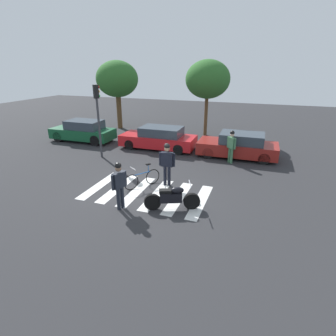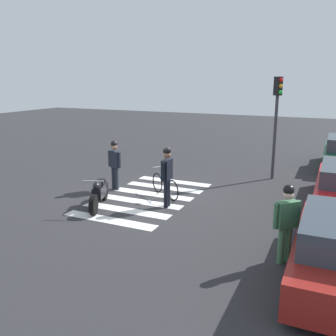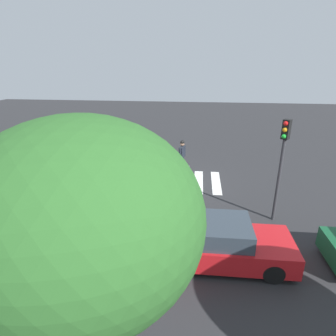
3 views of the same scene
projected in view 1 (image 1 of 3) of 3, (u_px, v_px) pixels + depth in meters
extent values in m
plane|color=#2B2B2D|center=(147.00, 193.00, 11.10)|extent=(60.00, 60.00, 0.00)
cylinder|color=black|center=(192.00, 201.00, 9.77)|extent=(0.62, 0.36, 0.61)
cylinder|color=black|center=(152.00, 202.00, 9.71)|extent=(0.62, 0.36, 0.61)
cube|color=black|center=(171.00, 197.00, 9.67)|extent=(0.85, 0.56, 0.36)
ellipsoid|color=black|center=(177.00, 190.00, 9.58)|extent=(0.53, 0.40, 0.24)
cube|color=black|center=(165.00, 191.00, 9.58)|extent=(0.50, 0.39, 0.12)
cylinder|color=#A5A5AD|center=(190.00, 184.00, 9.51)|extent=(0.26, 0.59, 0.04)
torus|color=black|center=(131.00, 182.00, 11.24)|extent=(0.43, 0.59, 0.69)
torus|color=black|center=(153.00, 177.00, 11.81)|extent=(0.43, 0.59, 0.69)
cylinder|color=#1E4C8C|center=(142.00, 173.00, 11.42)|extent=(0.51, 0.70, 0.04)
cylinder|color=#1E4C8C|center=(148.00, 168.00, 11.53)|extent=(0.04, 0.04, 0.34)
cube|color=black|center=(148.00, 164.00, 11.47)|extent=(0.20, 0.22, 0.06)
cylinder|color=#99999E|center=(133.00, 168.00, 11.08)|extent=(0.39, 0.29, 0.03)
cylinder|color=#1E232D|center=(122.00, 197.00, 9.83)|extent=(0.14, 0.14, 0.83)
cylinder|color=#1E232D|center=(118.00, 199.00, 9.70)|extent=(0.14, 0.14, 0.83)
cube|color=#1E232D|center=(119.00, 180.00, 9.51)|extent=(0.36, 0.52, 0.59)
sphere|color=#8C664C|center=(118.00, 168.00, 9.35)|extent=(0.22, 0.22, 0.22)
cylinder|color=#1E232D|center=(125.00, 178.00, 9.71)|extent=(0.09, 0.09, 0.56)
cylinder|color=#1E232D|center=(113.00, 183.00, 9.30)|extent=(0.09, 0.09, 0.56)
sphere|color=black|center=(118.00, 166.00, 9.31)|extent=(0.24, 0.24, 0.24)
cylinder|color=black|center=(165.00, 176.00, 11.68)|extent=(0.14, 0.14, 0.88)
cylinder|color=black|center=(169.00, 176.00, 11.63)|extent=(0.14, 0.14, 0.88)
cube|color=black|center=(167.00, 159.00, 11.38)|extent=(0.53, 0.24, 0.63)
sphere|color=#8C664C|center=(167.00, 149.00, 11.21)|extent=(0.24, 0.24, 0.24)
cylinder|color=black|center=(160.00, 159.00, 11.46)|extent=(0.09, 0.09, 0.59)
cylinder|color=black|center=(174.00, 160.00, 11.31)|extent=(0.09, 0.09, 0.59)
sphere|color=black|center=(167.00, 146.00, 11.17)|extent=(0.25, 0.25, 0.25)
cylinder|color=#3F724C|center=(231.00, 156.00, 14.28)|extent=(0.14, 0.14, 0.82)
cylinder|color=#3F724C|center=(229.00, 155.00, 14.43)|extent=(0.14, 0.14, 0.82)
cube|color=#3F724C|center=(231.00, 143.00, 14.10)|extent=(0.48, 0.48, 0.58)
sphere|color=beige|center=(232.00, 135.00, 13.94)|extent=(0.22, 0.22, 0.22)
cylinder|color=#3F724C|center=(235.00, 144.00, 13.86)|extent=(0.09, 0.09, 0.55)
cylinder|color=#3F724C|center=(228.00, 142.00, 14.34)|extent=(0.09, 0.09, 0.55)
sphere|color=black|center=(232.00, 133.00, 13.91)|extent=(0.23, 0.23, 0.23)
cube|color=silver|center=(100.00, 185.00, 11.80)|extent=(0.45, 2.93, 0.01)
cube|color=silver|center=(118.00, 188.00, 11.52)|extent=(0.45, 2.93, 0.01)
cube|color=silver|center=(137.00, 191.00, 11.24)|extent=(0.45, 2.93, 0.01)
cube|color=silver|center=(157.00, 194.00, 10.96)|extent=(0.45, 2.93, 0.01)
cube|color=silver|center=(178.00, 198.00, 10.68)|extent=(0.45, 2.93, 0.01)
cube|color=silver|center=(200.00, 201.00, 10.40)|extent=(0.45, 2.93, 0.01)
cylinder|color=black|center=(58.00, 137.00, 18.33)|extent=(0.70, 0.23, 0.70)
cylinder|color=black|center=(72.00, 132.00, 19.66)|extent=(0.70, 0.23, 0.70)
cylinder|color=black|center=(95.00, 140.00, 17.44)|extent=(0.70, 0.23, 0.70)
cylinder|color=black|center=(107.00, 135.00, 18.76)|extent=(0.70, 0.23, 0.70)
cube|color=#14512D|center=(83.00, 133.00, 18.48)|extent=(4.36, 1.77, 0.68)
cube|color=#333D47|center=(84.00, 125.00, 18.19)|extent=(2.36, 1.54, 0.57)
cube|color=#F2EDCC|center=(52.00, 131.00, 18.61)|extent=(0.08, 0.20, 0.12)
cube|color=#F2EDCC|center=(62.00, 128.00, 19.58)|extent=(0.08, 0.20, 0.12)
cylinder|color=black|center=(130.00, 145.00, 16.70)|extent=(0.62, 0.23, 0.62)
cylinder|color=black|center=(140.00, 138.00, 18.11)|extent=(0.62, 0.23, 0.62)
cylinder|color=black|center=(178.00, 149.00, 15.74)|extent=(0.62, 0.23, 0.62)
cylinder|color=black|center=(186.00, 142.00, 17.15)|extent=(0.62, 0.23, 0.62)
cube|color=red|center=(158.00, 140.00, 16.85)|extent=(4.68, 1.87, 0.67)
cube|color=#333D47|center=(161.00, 131.00, 16.57)|extent=(2.53, 1.63, 0.54)
cube|color=#F2EDCC|center=(121.00, 138.00, 17.00)|extent=(0.08, 0.20, 0.12)
cube|color=#F2EDCC|center=(129.00, 134.00, 18.03)|extent=(0.08, 0.20, 0.12)
cylinder|color=black|center=(208.00, 153.00, 15.08)|extent=(0.62, 0.23, 0.62)
cylinder|color=black|center=(213.00, 145.00, 16.54)|extent=(0.62, 0.23, 0.62)
cylinder|color=black|center=(264.00, 159.00, 14.17)|extent=(0.62, 0.23, 0.62)
cylinder|color=black|center=(264.00, 150.00, 15.64)|extent=(0.62, 0.23, 0.62)
cube|color=maroon|center=(237.00, 148.00, 15.29)|extent=(4.42, 1.93, 0.67)
cube|color=#333D47|center=(242.00, 138.00, 15.00)|extent=(2.39, 1.68, 0.55)
cube|color=#F2EDCC|center=(198.00, 146.00, 15.38)|extent=(0.08, 0.20, 0.12)
cube|color=#F2EDCC|center=(202.00, 141.00, 16.44)|extent=(0.08, 0.20, 0.12)
cylinder|color=#38383D|center=(99.00, 129.00, 14.83)|extent=(0.12, 0.12, 3.28)
cube|color=black|center=(96.00, 92.00, 14.11)|extent=(0.34, 0.34, 0.70)
sphere|color=red|center=(98.00, 87.00, 14.10)|extent=(0.16, 0.16, 0.16)
sphere|color=orange|center=(98.00, 91.00, 14.18)|extent=(0.16, 0.16, 0.16)
sphere|color=green|center=(99.00, 96.00, 14.26)|extent=(0.16, 0.16, 0.16)
cylinder|color=brown|center=(119.00, 112.00, 22.03)|extent=(0.40, 0.40, 2.67)
ellipsoid|color=#2D6628|center=(117.00, 79.00, 21.10)|extent=(3.29, 3.29, 2.80)
cylinder|color=brown|center=(206.00, 116.00, 19.75)|extent=(0.24, 0.24, 2.82)
ellipsoid|color=#2D6628|center=(208.00, 79.00, 18.82)|extent=(3.12, 3.12, 2.65)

